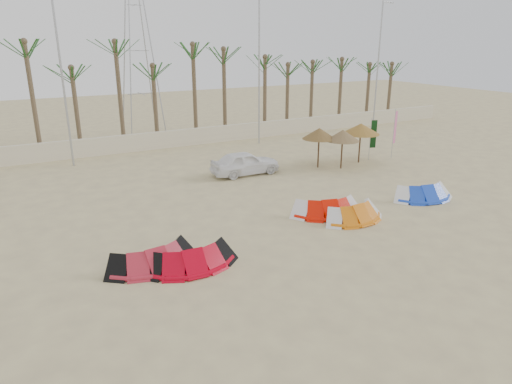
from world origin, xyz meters
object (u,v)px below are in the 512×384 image
kite_orange (351,210)px  kite_blue (420,190)px  car (245,163)px  kite_red_right (323,205)px  parasol_mid (319,134)px  parasol_left (343,135)px  kite_red_mid (187,254)px  parasol_right (361,129)px  kite_red_left (151,254)px

kite_orange → kite_blue: 5.07m
car → kite_red_right: bearing=-177.8°
kite_orange → parasol_mid: bearing=63.5°
parasol_left → car: size_ratio=0.59×
kite_red_mid → parasol_right: parasol_right is taller
parasol_left → kite_orange: bearing=-126.0°
kite_red_right → parasol_left: 8.46m
parasol_left → car: parasol_left is taller
kite_red_mid → kite_red_right: (7.55, 1.83, -0.00)m
kite_blue → kite_red_right: bearing=173.4°
kite_red_mid → parasol_left: parasol_left is taller
kite_red_right → parasol_right: bearing=39.6°
kite_red_left → parasol_right: 18.32m
kite_red_right → kite_orange: (0.68, -1.21, -0.00)m
kite_red_right → car: 7.68m
kite_blue → car: size_ratio=0.82×
kite_red_mid → parasol_left: (13.38, 7.71, 1.73)m
parasol_mid → kite_blue: bearing=-82.0°
parasol_right → kite_blue: bearing=-106.5°
kite_red_mid → parasol_left: 15.54m
kite_red_left → kite_red_right: size_ratio=0.95×
kite_red_mid → car: bearing=52.2°
kite_red_mid → kite_orange: bearing=4.3°
kite_red_right → parasol_left: bearing=45.2°
kite_orange → parasol_left: bearing=54.0°
parasol_mid → car: parasol_mid is taller
kite_blue → parasol_left: bearing=89.1°
kite_orange → car: size_ratio=0.74×
kite_red_left → kite_orange: 9.39m
kite_red_left → parasol_mid: size_ratio=1.36×
kite_red_right → car: (-0.18, 7.67, 0.30)m
kite_orange → parasol_left: (5.15, 7.09, 1.73)m
kite_red_left → kite_blue: 14.44m
kite_red_left → kite_red_right: bearing=7.4°
kite_blue → parasol_right: size_ratio=1.31×
kite_red_left → parasol_mid: bearing=30.6°
parasol_left → parasol_mid: (-1.16, 0.91, 0.07)m
car → parasol_left: bearing=-105.8°
kite_red_right → kite_blue: bearing=-6.6°
parasol_right → car: size_ratio=0.62×
kite_orange → parasol_left: 8.94m
kite_orange → parasol_right: 10.69m
kite_orange → parasol_mid: (4.00, 8.00, 1.80)m
kite_orange → parasol_right: size_ratio=1.19×
kite_red_left → kite_red_mid: (1.16, -0.70, 0.00)m
parasol_left → car: 6.44m
parasol_right → kite_red_left: bearing=-155.3°
kite_red_left → parasol_right: parasol_right is taller
kite_orange → parasol_right: parasol_right is taller
kite_red_left → parasol_right: (16.56, 7.63, 1.87)m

